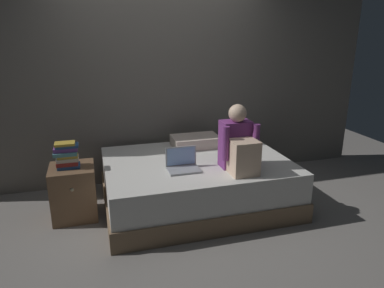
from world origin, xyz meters
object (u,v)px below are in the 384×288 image
nightstand (74,192)px  laptop (183,164)px  bed (196,182)px  person_sitting (239,145)px  book_stack (67,156)px  pillow (196,141)px

nightstand → laptop: size_ratio=1.73×
bed → nightstand: 1.30m
bed → laptop: bearing=-132.9°
nightstand → person_sitting: size_ratio=0.84×
laptop → book_stack: 1.16m
nightstand → laptop: bearing=-15.7°
bed → person_sitting: (0.32, -0.38, 0.52)m
laptop → book_stack: book_stack is taller
nightstand → book_stack: 0.40m
pillow → book_stack: bearing=-165.5°
nightstand → pillow: (1.42, 0.38, 0.31)m
bed → pillow: bearing=74.6°
nightstand → laptop: laptop is taller
pillow → nightstand: bearing=-165.1°
person_sitting → book_stack: 1.72m
person_sitting → book_stack: (-1.65, 0.45, -0.10)m
person_sitting → laptop: size_ratio=2.05×
bed → laptop: 0.45m
nightstand → book_stack: (-0.03, 0.00, 0.40)m
bed → laptop: (-0.22, -0.23, 0.32)m
book_stack → person_sitting: bearing=-15.3°
person_sitting → laptop: person_sitting is taller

